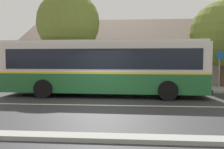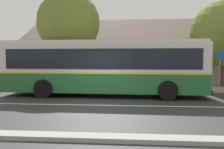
{
  "view_description": "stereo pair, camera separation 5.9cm",
  "coord_description": "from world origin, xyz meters",
  "px_view_note": "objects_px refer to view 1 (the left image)",
  "views": [
    {
      "loc": [
        1.53,
        -11.05,
        2.12
      ],
      "look_at": [
        0.42,
        2.52,
        1.23
      ],
      "focal_mm": 40.0,
      "sensor_mm": 36.0,
      "label": 1
    },
    {
      "loc": [
        1.59,
        -11.04,
        2.12
      ],
      "look_at": [
        0.42,
        2.52,
        1.23
      ],
      "focal_mm": 40.0,
      "sensor_mm": 36.0,
      "label": 2
    }
  ],
  "objects_px": {
    "transit_bus": "(104,66)",
    "bus_stop_sign": "(220,66)",
    "street_tree_primary": "(224,34)",
    "street_tree_secondary": "(68,23)"
  },
  "relations": [
    {
      "from": "transit_bus",
      "to": "street_tree_primary",
      "type": "bearing_deg",
      "value": 27.1
    },
    {
      "from": "bus_stop_sign",
      "to": "street_tree_secondary",
      "type": "bearing_deg",
      "value": 170.91
    },
    {
      "from": "street_tree_secondary",
      "to": "bus_stop_sign",
      "type": "relative_size",
      "value": 2.87
    },
    {
      "from": "transit_bus",
      "to": "street_tree_primary",
      "type": "xyz_separation_m",
      "value": [
        7.89,
        4.04,
        2.16
      ]
    },
    {
      "from": "transit_bus",
      "to": "bus_stop_sign",
      "type": "bearing_deg",
      "value": 16.59
    },
    {
      "from": "street_tree_primary",
      "to": "bus_stop_sign",
      "type": "height_order",
      "value": "street_tree_primary"
    },
    {
      "from": "transit_bus",
      "to": "bus_stop_sign",
      "type": "height_order",
      "value": "transit_bus"
    },
    {
      "from": "street_tree_primary",
      "to": "bus_stop_sign",
      "type": "relative_size",
      "value": 2.55
    },
    {
      "from": "transit_bus",
      "to": "street_tree_secondary",
      "type": "height_order",
      "value": "street_tree_secondary"
    },
    {
      "from": "street_tree_primary",
      "to": "street_tree_secondary",
      "type": "height_order",
      "value": "street_tree_secondary"
    }
  ]
}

